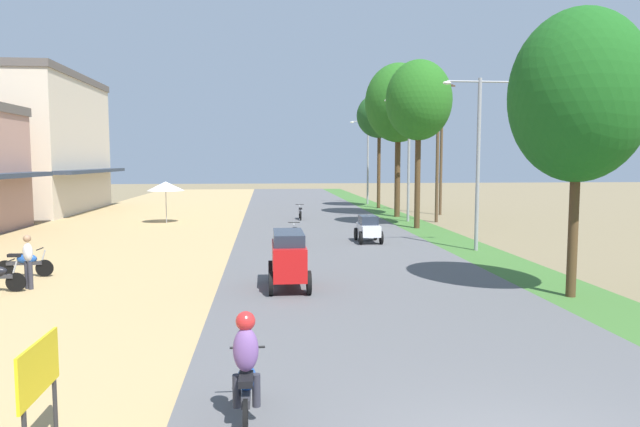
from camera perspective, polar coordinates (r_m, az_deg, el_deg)
name	(u,v)px	position (r m, az deg, el deg)	size (l,w,h in m)	color
shophouse_far	(34,144)	(47.28, -26.59, 6.20)	(8.61, 13.89, 10.10)	beige
parked_motorbike_third	(25,262)	(21.07, -27.24, -4.32)	(1.80, 0.54, 0.94)	black
street_signboard	(39,376)	(8.43, -26.16, -14.30)	(0.06, 1.30, 1.50)	#262628
vendor_umbrella	(166,186)	(35.86, -15.09, 2.65)	(2.20, 2.20, 2.52)	#99999E
pedestrian_on_shoulder	(28,259)	(19.01, -27.03, -4.04)	(0.43, 0.41, 1.62)	#33333D
median_tree_nearest	(579,96)	(17.34, 24.32, 10.57)	(3.72, 3.72, 7.89)	#4C351E
median_tree_second	(419,101)	(32.67, 9.79, 10.97)	(3.66, 3.66, 9.31)	#4C351E
median_tree_third	(398,103)	(39.12, 7.79, 10.79)	(4.44, 4.44, 10.22)	#4C351E
median_tree_fourth	(379,116)	(46.17, 5.92, 9.60)	(3.59, 3.59, 9.08)	#4C351E
streetlamp_near	(478,151)	(24.93, 15.47, 5.99)	(3.16, 0.20, 7.19)	gray
streetlamp_mid	(409,150)	(36.06, 8.83, 6.24)	(3.16, 0.20, 7.67)	gray
streetlamp_far	(368,155)	(49.98, 4.78, 5.77)	(3.16, 0.20, 7.27)	gray
utility_pole_near	(438,147)	(36.43, 11.61, 6.47)	(1.80, 0.20, 8.96)	brown
utility_pole_far	(441,145)	(41.43, 11.98, 6.71)	(1.80, 0.20, 9.53)	brown
car_van_red	(289,257)	(17.02, -3.14, -4.29)	(1.19, 2.41, 1.67)	red
car_hatchback_white	(368,228)	(26.60, 4.82, -1.43)	(1.04, 2.00, 1.23)	silver
motorbike_ahead_second	(246,370)	(8.61, -7.33, -15.16)	(0.54, 1.80, 1.66)	black
motorbike_ahead_third	(295,233)	(26.08, -2.55, -1.94)	(0.54, 1.80, 0.94)	black
motorbike_ahead_fourth	(300,212)	(36.83, -1.99, 0.18)	(0.54, 1.80, 0.94)	black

